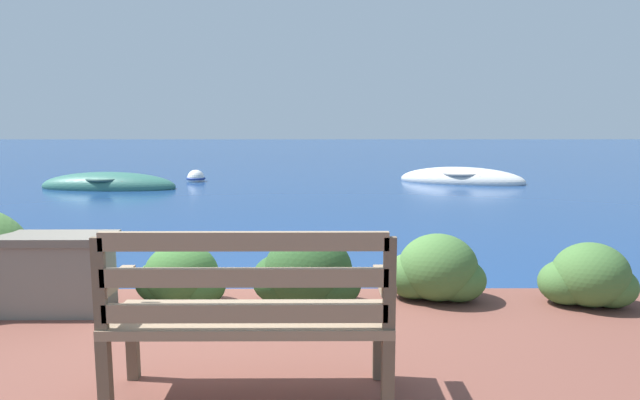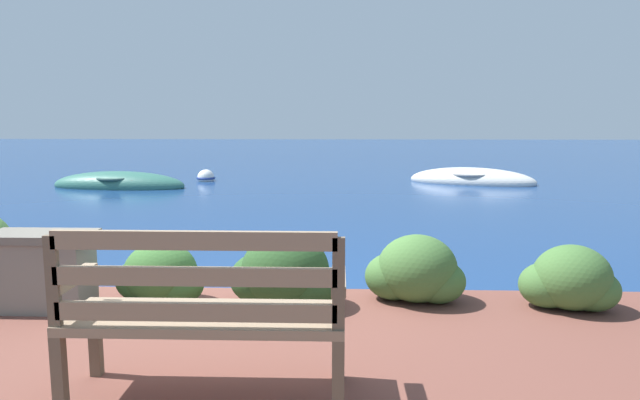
{
  "view_description": "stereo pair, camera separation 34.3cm",
  "coord_description": "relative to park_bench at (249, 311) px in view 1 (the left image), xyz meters",
  "views": [
    {
      "loc": [
        0.67,
        -4.73,
        1.67
      ],
      "look_at": [
        0.72,
        4.11,
        0.39
      ],
      "focal_mm": 32.0,
      "sensor_mm": 36.0,
      "label": 1
    },
    {
      "loc": [
        1.02,
        -4.72,
        1.67
      ],
      "look_at": [
        0.72,
        4.11,
        0.39
      ],
      "focal_mm": 32.0,
      "sensor_mm": 36.0,
      "label": 2
    }
  ],
  "objects": [
    {
      "name": "hedge_clump_extra",
      "position": [
        2.45,
        1.5,
        -0.27
      ],
      "size": [
        0.73,
        0.53,
        0.5
      ],
      "color": "#426B33",
      "rests_on": "patio_terrace"
    },
    {
      "name": "ground_plane",
      "position": [
        -0.33,
        1.96,
        -0.7
      ],
      "size": [
        80.0,
        80.0,
        0.0
      ],
      "color": "navy"
    },
    {
      "name": "park_bench",
      "position": [
        0.0,
        0.0,
        0.0
      ],
      "size": [
        1.45,
        0.48,
        0.93
      ],
      "rotation": [
        0.0,
        0.0,
        -0.12
      ],
      "color": "brown",
      "rests_on": "patio_terrace"
    },
    {
      "name": "mooring_buoy",
      "position": [
        -2.86,
        12.25,
        -0.62
      ],
      "size": [
        0.5,
        0.5,
        0.46
      ],
      "color": "white",
      "rests_on": "ground_plane"
    },
    {
      "name": "hedge_clump_centre",
      "position": [
        -0.72,
        1.55,
        -0.27
      ],
      "size": [
        0.72,
        0.52,
        0.49
      ],
      "color": "#38662D",
      "rests_on": "patio_terrace"
    },
    {
      "name": "rowboat_nearest",
      "position": [
        -4.63,
        10.73,
        -0.65
      ],
      "size": [
        3.36,
        1.36,
        0.69
      ],
      "rotation": [
        0.0,
        0.0,
        6.2
      ],
      "color": "#336B5B",
      "rests_on": "ground_plane"
    },
    {
      "name": "hedge_clump_far_right",
      "position": [
        1.3,
        1.66,
        -0.25
      ],
      "size": [
        0.79,
        0.57,
        0.54
      ],
      "color": "#426B33",
      "rests_on": "patio_terrace"
    },
    {
      "name": "hedge_clump_right",
      "position": [
        0.26,
        1.5,
        -0.23
      ],
      "size": [
        0.85,
        0.61,
        0.58
      ],
      "color": "#284C23",
      "rests_on": "patio_terrace"
    },
    {
      "name": "rowboat_mid",
      "position": [
        4.12,
        11.99,
        -0.64
      ],
      "size": [
        3.44,
        2.39,
        0.7
      ],
      "rotation": [
        0.0,
        0.0,
        5.89
      ],
      "color": "silver",
      "rests_on": "ground_plane"
    }
  ]
}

